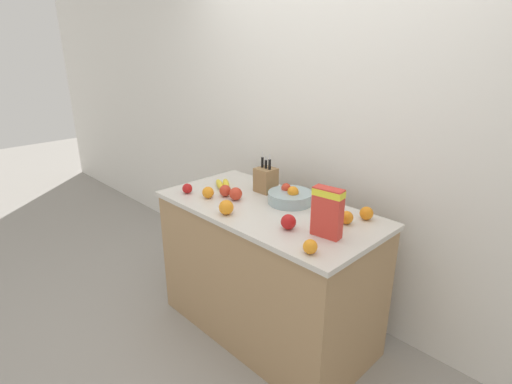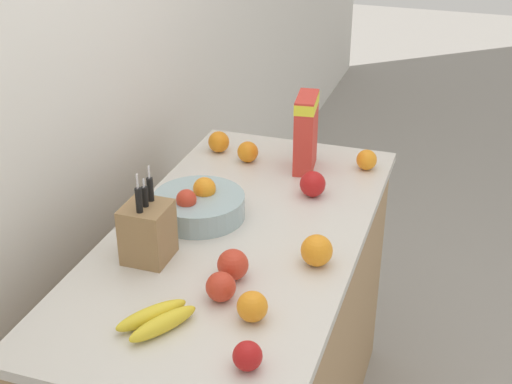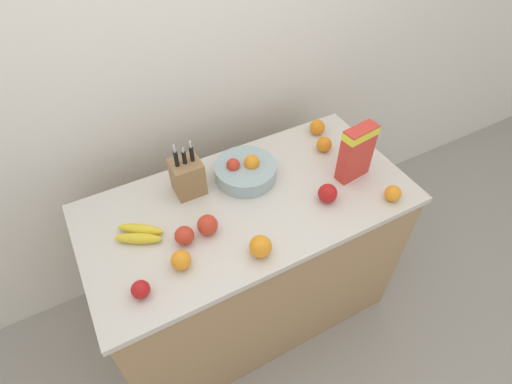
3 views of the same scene
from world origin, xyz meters
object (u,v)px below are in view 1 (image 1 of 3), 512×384
at_px(apple_middle, 236,194).
at_px(orange_back_center, 347,217).
at_px(knife_block, 266,179).
at_px(banana_bunch, 223,184).
at_px(orange_near_bowl, 226,207).
at_px(apple_near_bananas, 187,188).
at_px(orange_by_cereal, 310,247).
at_px(cereal_box, 327,210).
at_px(fruit_bowl, 290,197).
at_px(apple_leftmost, 225,191).
at_px(orange_mid_right, 366,213).
at_px(apple_front, 288,222).
at_px(orange_front_center, 208,192).

relative_size(apple_middle, orange_back_center, 1.12).
height_order(knife_block, orange_back_center, knife_block).
xyz_separation_m(banana_bunch, apple_middle, (0.25, -0.10, 0.02)).
bearing_deg(orange_near_bowl, apple_near_bananas, 174.61).
relative_size(banana_bunch, apple_middle, 2.43).
height_order(knife_block, orange_by_cereal, knife_block).
bearing_deg(orange_near_bowl, apple_middle, 124.74).
xyz_separation_m(orange_near_bowl, orange_by_cereal, (0.64, -0.02, -0.01)).
bearing_deg(apple_middle, cereal_box, -0.52).
relative_size(fruit_bowl, orange_by_cereal, 3.93).
height_order(apple_leftmost, orange_mid_right, same).
relative_size(orange_back_center, orange_by_cereal, 1.05).
height_order(knife_block, apple_middle, knife_block).
height_order(fruit_bowl, orange_near_bowl, fruit_bowl).
relative_size(knife_block, orange_near_bowl, 3.12).
bearing_deg(fruit_bowl, cereal_box, -26.52).
xyz_separation_m(banana_bunch, apple_leftmost, (0.15, -0.11, 0.02)).
height_order(apple_middle, apple_front, same).
bearing_deg(orange_mid_right, apple_near_bananas, -155.92).
height_order(knife_block, orange_near_bowl, knife_block).
bearing_deg(banana_bunch, orange_front_center, -64.62).
relative_size(apple_middle, apple_leftmost, 1.08).
distance_m(banana_bunch, orange_near_bowl, 0.48).
bearing_deg(apple_leftmost, banana_bunch, 145.01).
distance_m(apple_near_bananas, apple_middle, 0.35).
bearing_deg(apple_leftmost, orange_by_cereal, -13.41).
bearing_deg(apple_near_bananas, orange_by_cereal, -3.22).
distance_m(apple_near_bananas, orange_mid_right, 1.17).
xyz_separation_m(apple_front, orange_front_center, (-0.67, -0.02, -0.00)).
bearing_deg(orange_near_bowl, apple_front, 15.85).
bearing_deg(apple_near_bananas, fruit_bowl, 31.20).
bearing_deg(knife_block, banana_bunch, -150.57).
distance_m(fruit_bowl, orange_by_cereal, 0.65).
relative_size(apple_front, orange_by_cereal, 1.17).
height_order(apple_leftmost, orange_near_bowl, orange_near_bowl).
bearing_deg(orange_by_cereal, orange_near_bowl, 178.32).
relative_size(cereal_box, apple_middle, 3.17).
relative_size(fruit_bowl, orange_near_bowl, 3.19).
relative_size(apple_near_bananas, orange_front_center, 0.88).
bearing_deg(orange_front_center, apple_leftmost, 62.55).
bearing_deg(orange_by_cereal, apple_near_bananas, 176.78).
xyz_separation_m(fruit_bowl, apple_front, (0.24, -0.29, 0.00)).
bearing_deg(apple_near_bananas, orange_back_center, 18.90).
relative_size(cereal_box, orange_mid_right, 3.43).
relative_size(apple_leftmost, apple_front, 0.92).
bearing_deg(apple_near_bananas, orange_front_center, 15.11).
bearing_deg(fruit_bowl, banana_bunch, -168.23).
bearing_deg(cereal_box, apple_near_bananas, -179.37).
xyz_separation_m(fruit_bowl, apple_middle, (-0.28, -0.21, 0.00)).
distance_m(cereal_box, fruit_bowl, 0.50).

